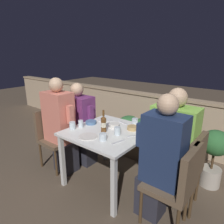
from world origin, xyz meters
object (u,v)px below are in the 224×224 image
at_px(chair_right_near, 179,181).
at_px(chair_left_near, 53,132).
at_px(beer_bottle, 104,124).
at_px(person_green_blouse, 170,148).
at_px(person_purple_stripe, 80,124).
at_px(potted_plant, 214,153).
at_px(person_coral_top, 61,126).
at_px(person_navy_jumper, 160,160).
at_px(chair_left_far, 72,127).
at_px(chair_right_far, 187,165).

bearing_deg(chair_right_near, chair_left_near, -179.14).
height_order(chair_right_near, beer_bottle, beer_bottle).
bearing_deg(beer_bottle, person_green_blouse, 16.90).
bearing_deg(beer_bottle, person_purple_stripe, 161.76).
bearing_deg(chair_left_near, beer_bottle, 6.66).
distance_m(chair_right_near, potted_plant, 0.89).
bearing_deg(person_coral_top, person_green_blouse, 12.91).
bearing_deg(person_green_blouse, person_navy_jumper, -84.61).
bearing_deg(person_navy_jumper, chair_left_far, 169.83).
height_order(chair_left_far, chair_right_near, same).
relative_size(chair_right_near, potted_plant, 1.14).
bearing_deg(person_coral_top, chair_left_far, 115.53).
bearing_deg(chair_right_far, potted_plant, 76.57).
bearing_deg(chair_right_far, beer_bottle, -166.43).
distance_m(chair_left_near, chair_left_far, 0.32).
bearing_deg(chair_left_near, person_coral_top, 0.00).
bearing_deg(person_green_blouse, person_purple_stripe, -179.53).
bearing_deg(chair_left_far, potted_plant, 17.16).
relative_size(person_coral_top, person_green_blouse, 1.01).
bearing_deg(person_navy_jumper, potted_plant, 71.07).
height_order(chair_left_far, person_navy_jumper, person_navy_jumper).
bearing_deg(chair_left_far, person_green_blouse, 0.41).
height_order(person_coral_top, person_green_blouse, person_coral_top).
relative_size(chair_left_far, person_purple_stripe, 0.70).
bearing_deg(chair_right_near, person_green_blouse, 126.25).
height_order(person_coral_top, person_purple_stripe, person_coral_top).
height_order(chair_left_near, person_green_blouse, person_green_blouse).
bearing_deg(person_navy_jumper, beer_bottle, 174.40).
height_order(chair_left_far, person_green_blouse, person_green_blouse).
xyz_separation_m(chair_left_far, person_navy_jumper, (1.62, -0.29, 0.14)).
relative_size(chair_left_near, person_navy_jumper, 0.65).
xyz_separation_m(person_green_blouse, potted_plant, (0.33, 0.58, -0.19)).
distance_m(chair_right_far, person_green_blouse, 0.24).
xyz_separation_m(chair_left_near, chair_right_far, (1.82, 0.33, 0.00)).
height_order(chair_right_far, beer_bottle, beer_bottle).
height_order(chair_right_far, potted_plant, chair_right_far).
bearing_deg(chair_right_near, chair_right_far, 95.43).
xyz_separation_m(chair_left_far, chair_right_far, (1.78, 0.01, 0.00)).
height_order(person_purple_stripe, person_green_blouse, person_green_blouse).
distance_m(person_purple_stripe, chair_right_near, 1.64).
xyz_separation_m(person_navy_jumper, chair_right_far, (0.16, 0.30, -0.14)).
xyz_separation_m(person_purple_stripe, person_navy_jumper, (1.42, -0.29, 0.05)).
xyz_separation_m(chair_left_near, person_purple_stripe, (0.24, 0.32, 0.09)).
xyz_separation_m(chair_left_far, person_purple_stripe, (0.19, 0.00, 0.09)).
bearing_deg(person_purple_stripe, chair_right_near, -10.18).
distance_m(chair_left_near, person_navy_jumper, 1.66).
relative_size(person_purple_stripe, beer_bottle, 4.53).
relative_size(person_coral_top, person_purple_stripe, 1.08).
distance_m(chair_left_far, potted_plant, 2.01).
relative_size(person_purple_stripe, person_navy_jumper, 0.94).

